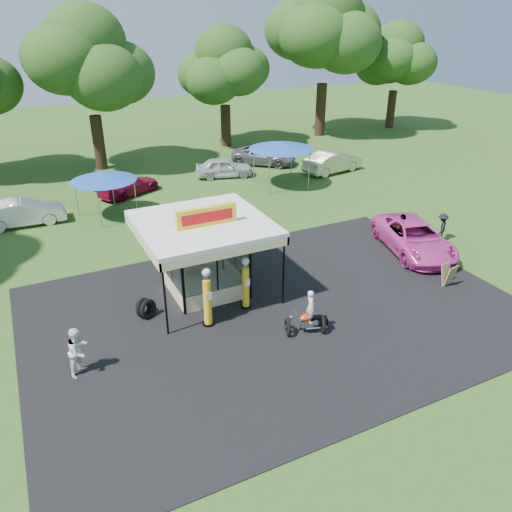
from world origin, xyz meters
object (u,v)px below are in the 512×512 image
object	(u,v)px
kiosk_car	(189,261)
spectator_west	(79,351)
bg_car_a	(24,213)
spectator_east_a	(442,227)
bg_car_c	(224,167)
a_frame_sign	(448,275)
bg_car_b	(129,185)
tent_east	(281,146)
tent_west	(103,177)
motorcycle	(309,316)
spectator_east_b	(402,230)
gas_station_kiosk	(204,255)
gas_pump_right	(246,284)
pink_sedan	(414,238)
bg_car_d	(264,156)
bg_car_e	(333,162)
gas_pump_left	(207,298)

from	to	relation	value
kiosk_car	spectator_west	distance (m)	8.19
kiosk_car	bg_car_a	xyz separation A→B (m)	(-6.79, 9.70, 0.28)
spectator_east_a	bg_car_a	size ratio (longest dim) A/B	0.33
kiosk_car	bg_car_c	world-z (taller)	bg_car_c
a_frame_sign	bg_car_b	distance (m)	21.59
bg_car_c	tent_east	world-z (taller)	tent_east
kiosk_car	tent_west	xyz separation A→B (m)	(-2.12, 8.96, 1.99)
motorcycle	spectator_east_b	size ratio (longest dim) A/B	1.07
gas_station_kiosk	spectator_east_a	size ratio (longest dim) A/B	3.54
bg_car_b	gas_station_kiosk	bearing A→B (deg)	152.50
a_frame_sign	bg_car_a	world-z (taller)	bg_car_a
gas_station_kiosk	bg_car_c	xyz separation A→B (m)	(7.40, 15.44, -1.05)
gas_pump_right	bg_car_a	size ratio (longest dim) A/B	0.51
gas_station_kiosk	bg_car_b	xyz separation A→B (m)	(-0.00, 14.62, -1.13)
gas_pump_right	spectator_west	world-z (taller)	gas_pump_right
a_frame_sign	bg_car_a	size ratio (longest dim) A/B	0.23
gas_pump_right	bg_car_c	size ratio (longest dim) A/B	0.55
gas_station_kiosk	motorcycle	world-z (taller)	gas_station_kiosk
gas_pump_right	pink_sedan	xyz separation A→B (m)	(10.15, 1.13, -0.33)
bg_car_b	tent_east	size ratio (longest dim) A/B	0.99
gas_station_kiosk	bg_car_d	bearing A→B (deg)	55.83
bg_car_e	pink_sedan	bearing A→B (deg)	152.42
gas_pump_right	bg_car_c	bearing A→B (deg)	69.99
bg_car_b	tent_east	distance (m)	10.88
bg_car_a	gas_station_kiosk	bearing A→B (deg)	-148.71
tent_west	tent_east	xyz separation A→B (m)	(12.35, 0.56, 0.43)
kiosk_car	tent_west	world-z (taller)	tent_west
bg_car_c	kiosk_car	bearing A→B (deg)	165.78
bg_car_b	bg_car_d	xyz separation A→B (m)	(11.68, 2.57, 0.06)
a_frame_sign	kiosk_car	bearing A→B (deg)	137.33
bg_car_e	spectator_west	bearing A→B (deg)	116.94
gas_pump_left	pink_sedan	world-z (taller)	gas_pump_left
spectator_east_b	tent_east	size ratio (longest dim) A/B	0.40
pink_sedan	spectator_east_a	xyz separation A→B (m)	(2.45, 0.51, -0.04)
bg_car_a	bg_car_e	xyz separation A→B (m)	(22.23, 0.96, 0.05)
gas_pump_right	bg_car_a	bearing A→B (deg)	119.12
motorcycle	tent_west	size ratio (longest dim) A/B	0.50
kiosk_car	gas_pump_left	bearing A→B (deg)	169.47
bg_car_e	motorcycle	bearing A→B (deg)	133.27
spectator_east_a	spectator_west	bearing A→B (deg)	-31.48
bg_car_e	a_frame_sign	bearing A→B (deg)	152.52
spectator_east_a	spectator_east_b	distance (m)	2.57
spectator_east_a	bg_car_b	xyz separation A→B (m)	(-13.61, 15.09, -0.11)
bg_car_a	bg_car_d	distance (m)	19.21
gas_station_kiosk	spectator_east_b	world-z (taller)	gas_station_kiosk
gas_pump_left	a_frame_sign	xyz separation A→B (m)	(11.01, -1.82, -0.71)
spectator_west	tent_east	distance (m)	22.24
spectator_east_a	bg_car_d	bearing A→B (deg)	-123.85
spectator_east_a	a_frame_sign	bearing A→B (deg)	8.66
pink_sedan	spectator_west	bearing A→B (deg)	-156.51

